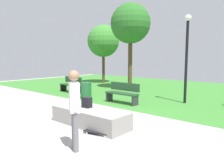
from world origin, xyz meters
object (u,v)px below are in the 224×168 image
skateboard_by_ledge (98,132)px  trash_bin (86,90)px  park_bench_far_left (71,84)px  park_bench_by_oak (123,92)px  backpack_on_ledge (87,102)px  tree_young_birch (130,24)px  concrete_ledge (90,117)px  tree_broad_elm (103,41)px  skater_performing_trick (74,104)px  lamp_post (187,50)px

skateboard_by_ledge → trash_bin: size_ratio=1.04×
park_bench_far_left → park_bench_by_oak: (4.18, -0.43, 0.00)m
backpack_on_ledge → tree_young_birch: (-3.49, 6.97, 3.51)m
concrete_ledge → trash_bin: size_ratio=3.23×
park_bench_far_left → tree_broad_elm: size_ratio=0.35×
trash_bin → tree_broad_elm: bearing=125.9°
skateboard_by_ledge → park_bench_by_oak: size_ratio=0.51×
skateboard_by_ledge → park_bench_far_left: bearing=146.9°
park_bench_far_left → trash_bin: (2.01, -0.66, -0.08)m
backpack_on_ledge → park_bench_by_oak: park_bench_by_oak is taller
skater_performing_trick → trash_bin: 6.31m
tree_young_birch → concrete_ledge: bearing=-62.3°
tree_broad_elm → lamp_post: tree_broad_elm is taller
skateboard_by_ledge → park_bench_by_oak: 4.17m
skater_performing_trick → tree_young_birch: size_ratio=0.32×
skater_performing_trick → park_bench_far_left: skater_performing_trick is taller
concrete_ledge → park_bench_by_oak: bearing=111.5°
park_bench_far_left → trash_bin: 2.12m
park_bench_far_left → tree_broad_elm: 6.00m
skateboard_by_ledge → park_bench_by_oak: park_bench_by_oak is taller
tree_young_birch → lamp_post: size_ratio=1.41×
park_bench_by_oak → lamp_post: size_ratio=0.41×
skateboard_by_ledge → skater_performing_trick: bearing=-73.2°
skateboard_by_ledge → trash_bin: trash_bin is taller
skater_performing_trick → trash_bin: skater_performing_trick is taller
skater_performing_trick → park_bench_far_left: size_ratio=1.08×
lamp_post → skater_performing_trick: bearing=-88.1°
skater_performing_trick → tree_young_birch: tree_young_birch is taller
backpack_on_ledge → park_bench_by_oak: 3.26m
trash_bin → backpack_on_ledge: bearing=-41.7°
skater_performing_trick → skateboard_by_ledge: skater_performing_trick is taller
lamp_post → trash_bin: (-4.28, -2.08, -1.98)m
skater_performing_trick → lamp_post: size_ratio=0.45×
skateboard_by_ledge → park_bench_far_left: (-6.20, 4.05, 0.42)m
skateboard_by_ledge → tree_young_birch: size_ratio=0.15×
concrete_ledge → park_bench_by_oak: size_ratio=1.60×
backpack_on_ledge → tree_young_birch: 8.55m
skateboard_by_ledge → lamp_post: lamp_post is taller
tree_broad_elm → tree_young_birch: bearing=-20.9°
backpack_on_ledge → skater_performing_trick: bearing=123.1°
backpack_on_ledge → park_bench_far_left: 6.29m
park_bench_by_oak → tree_young_birch: size_ratio=0.29×
skateboard_by_ledge → tree_broad_elm: size_ratio=0.18×
concrete_ledge → lamp_post: lamp_post is taller
concrete_ledge → backpack_on_ledge: backpack_on_ledge is taller
tree_young_birch → tree_broad_elm: size_ratio=1.18×
park_bench_by_oak → tree_young_birch: bearing=122.3°
park_bench_by_oak → tree_broad_elm: bearing=139.3°
backpack_on_ledge → park_bench_by_oak: size_ratio=0.20×
concrete_ledge → tree_broad_elm: tree_broad_elm is taller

